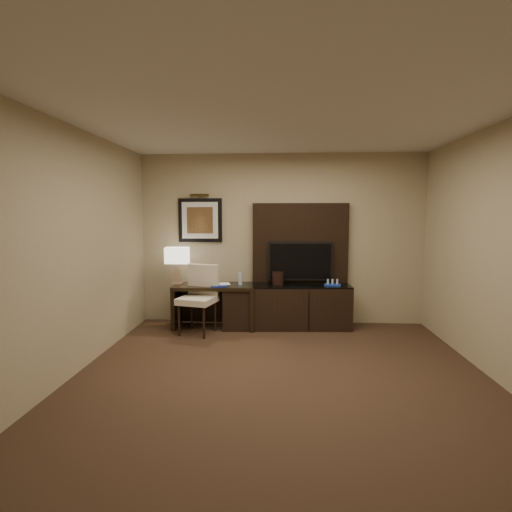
# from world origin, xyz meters

# --- Properties ---
(floor) EXTENTS (4.50, 5.00, 0.01)m
(floor) POSITION_xyz_m (0.00, 0.00, -0.01)
(floor) COLOR #362418
(floor) RESTS_ON ground
(ceiling) EXTENTS (4.50, 5.00, 0.01)m
(ceiling) POSITION_xyz_m (0.00, 0.00, 2.70)
(ceiling) COLOR silver
(ceiling) RESTS_ON wall_back
(wall_back) EXTENTS (4.50, 0.01, 2.70)m
(wall_back) POSITION_xyz_m (0.00, 2.50, 1.35)
(wall_back) COLOR tan
(wall_back) RESTS_ON floor
(wall_front) EXTENTS (4.50, 0.01, 2.70)m
(wall_front) POSITION_xyz_m (0.00, -2.50, 1.35)
(wall_front) COLOR tan
(wall_front) RESTS_ON floor
(wall_left) EXTENTS (0.01, 5.00, 2.70)m
(wall_left) POSITION_xyz_m (-2.25, 0.00, 1.35)
(wall_left) COLOR tan
(wall_left) RESTS_ON floor
(desk) EXTENTS (1.26, 0.57, 0.67)m
(desk) POSITION_xyz_m (-1.02, 2.10, 0.33)
(desk) COLOR black
(desk) RESTS_ON floor
(credenza) EXTENTS (1.97, 0.65, 0.67)m
(credenza) POSITION_xyz_m (0.09, 2.19, 0.33)
(credenza) COLOR black
(credenza) RESTS_ON floor
(tv_wall_panel) EXTENTS (1.50, 0.12, 1.30)m
(tv_wall_panel) POSITION_xyz_m (0.30, 2.44, 1.27)
(tv_wall_panel) COLOR black
(tv_wall_panel) RESTS_ON wall_back
(tv) EXTENTS (1.00, 0.08, 0.60)m
(tv) POSITION_xyz_m (0.30, 2.34, 1.02)
(tv) COLOR black
(tv) RESTS_ON tv_wall_panel
(artwork) EXTENTS (0.70, 0.04, 0.70)m
(artwork) POSITION_xyz_m (-1.30, 2.48, 1.65)
(artwork) COLOR black
(artwork) RESTS_ON wall_back
(picture_light) EXTENTS (0.04, 0.04, 0.30)m
(picture_light) POSITION_xyz_m (-1.30, 2.44, 2.05)
(picture_light) COLOR #433315
(picture_light) RESTS_ON wall_back
(desk_chair) EXTENTS (0.62, 0.67, 1.02)m
(desk_chair) POSITION_xyz_m (-1.22, 1.77, 0.51)
(desk_chair) COLOR #F1E4C9
(desk_chair) RESTS_ON floor
(table_lamp) EXTENTS (0.41, 0.31, 0.59)m
(table_lamp) POSITION_xyz_m (-1.61, 2.18, 0.96)
(table_lamp) COLOR tan
(table_lamp) RESTS_ON desk
(desk_phone) EXTENTS (0.24, 0.22, 0.10)m
(desk_phone) POSITION_xyz_m (-1.21, 2.09, 0.72)
(desk_phone) COLOR black
(desk_phone) RESTS_ON desk
(blue_folder) EXTENTS (0.30, 0.35, 0.02)m
(blue_folder) POSITION_xyz_m (-0.96, 2.04, 0.68)
(blue_folder) COLOR #192BA4
(blue_folder) RESTS_ON desk
(book) EXTENTS (0.16, 0.06, 0.21)m
(book) POSITION_xyz_m (-0.94, 2.09, 0.77)
(book) COLOR tan
(book) RESTS_ON desk
(water_bottle) EXTENTS (0.07, 0.07, 0.19)m
(water_bottle) POSITION_xyz_m (-0.62, 2.14, 0.76)
(water_bottle) COLOR silver
(water_bottle) RESTS_ON desk
(ice_bucket) EXTENTS (0.20, 0.20, 0.20)m
(ice_bucket) POSITION_xyz_m (-0.05, 2.19, 0.77)
(ice_bucket) COLOR black
(ice_bucket) RESTS_ON credenza
(minibar_tray) EXTENTS (0.26, 0.18, 0.09)m
(minibar_tray) POSITION_xyz_m (0.78, 2.15, 0.71)
(minibar_tray) COLOR #183BA1
(minibar_tray) RESTS_ON credenza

